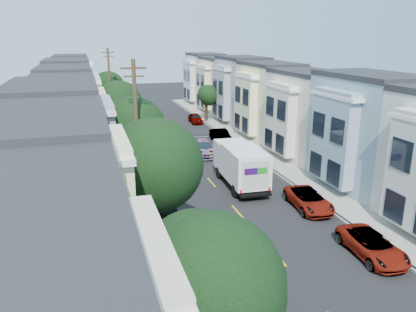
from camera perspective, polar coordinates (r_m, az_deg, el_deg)
ground at (r=27.90m, az=4.18°, el=-7.86°), size 160.00×160.00×0.00m
road_slab at (r=41.40m, az=-3.20°, el=0.39°), size 12.00×70.00×0.02m
curb_left at (r=40.46m, az=-11.56°, el=-0.22°), size 0.30×70.00×0.15m
curb_right at (r=43.13m, az=4.63°, el=1.11°), size 0.30×70.00×0.15m
sidewalk_left at (r=40.38m, az=-13.39°, el=-0.37°), size 2.60×70.00×0.15m
sidewalk_right at (r=43.61m, az=6.22°, el=1.24°), size 2.60×70.00×0.15m
centerline at (r=41.40m, az=-3.20°, el=0.37°), size 0.12×70.00×0.01m
townhouse_row_left at (r=40.40m, az=-18.75°, el=-0.92°), size 5.00×70.00×8.50m
townhouse_row_right at (r=45.21m, az=10.66°, el=1.50°), size 5.00×70.00×8.50m
tree_a at (r=12.44m, az=-0.09°, el=-18.03°), size 4.48×4.48×6.70m
tree_b at (r=20.14m, az=-7.57°, el=-1.39°), size 4.70×4.70×7.73m
tree_c at (r=29.28m, az=-10.62°, el=3.65°), size 4.70×4.70×7.49m
tree_d at (r=41.31m, az=-12.58°, el=7.10°), size 4.70×4.70×7.38m
tree_e at (r=56.78m, az=-13.87°, el=9.34°), size 4.27×4.27×7.02m
tree_far_r at (r=56.36m, az=0.04°, el=8.48°), size 2.86×2.86×5.08m
utility_pole_near at (r=26.62m, az=-9.95°, el=2.47°), size 1.60×0.26×10.00m
utility_pole_far at (r=52.15m, az=-13.58°, el=9.08°), size 1.60×0.26×10.00m
fedex_truck at (r=32.03m, az=4.60°, el=-1.10°), size 2.63×6.83×3.28m
lead_sedan at (r=40.61m, az=-0.63°, el=1.13°), size 2.69×5.01×1.43m
parked_left_b at (r=19.47m, az=-1.10°, el=-16.94°), size 1.85×4.67×1.53m
parked_left_c at (r=25.97m, az=-5.66°, el=-8.25°), size 1.76×4.11×1.31m
parked_left_d at (r=36.22m, az=-9.13°, el=-0.93°), size 2.16×4.85×1.53m
parked_right_a at (r=24.08m, az=22.09°, el=-11.62°), size 2.34×4.67×1.27m
parked_right_b at (r=28.96m, az=13.97°, el=-6.00°), size 2.52×4.81×1.29m
parked_right_c at (r=45.54m, az=1.82°, el=2.81°), size 1.51×4.26×1.42m
parked_right_d at (r=55.82m, az=-1.78°, el=5.31°), size 1.67×4.05×1.30m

